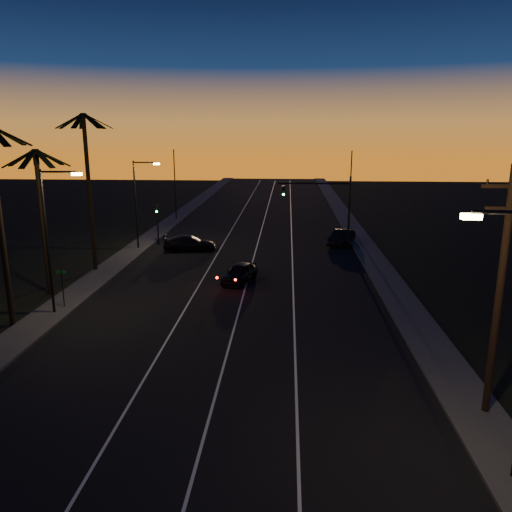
# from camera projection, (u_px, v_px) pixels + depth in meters

# --- Properties ---
(road) EXTENTS (20.00, 170.00, 0.01)m
(road) POSITION_uv_depth(u_px,v_px,m) (243.00, 273.00, 40.28)
(road) COLOR black
(road) RESTS_ON ground
(sidewalk_left) EXTENTS (2.40, 170.00, 0.16)m
(sidewalk_left) POSITION_uv_depth(u_px,v_px,m) (108.00, 270.00, 40.95)
(sidewalk_left) COLOR #343432
(sidewalk_left) RESTS_ON ground
(sidewalk_right) EXTENTS (2.40, 170.00, 0.16)m
(sidewalk_right) POSITION_uv_depth(u_px,v_px,m) (384.00, 275.00, 39.58)
(sidewalk_right) COLOR #343432
(sidewalk_right) RESTS_ON ground
(lane_stripe_left) EXTENTS (0.12, 160.00, 0.01)m
(lane_stripe_left) POSITION_uv_depth(u_px,v_px,m) (206.00, 273.00, 40.47)
(lane_stripe_left) COLOR silver
(lane_stripe_left) RESTS_ON road
(lane_stripe_mid) EXTENTS (0.12, 160.00, 0.01)m
(lane_stripe_mid) POSITION_uv_depth(u_px,v_px,m) (249.00, 273.00, 40.25)
(lane_stripe_mid) COLOR silver
(lane_stripe_mid) RESTS_ON road
(lane_stripe_right) EXTENTS (0.12, 160.00, 0.01)m
(lane_stripe_right) POSITION_uv_depth(u_px,v_px,m) (293.00, 274.00, 40.04)
(lane_stripe_right) COLOR silver
(lane_stripe_right) RESTS_ON road
(palm_mid) EXTENTS (4.25, 4.16, 10.03)m
(palm_mid) POSITION_uv_depth(u_px,v_px,m) (41.00, 206.00, 33.78)
(palm_mid) COLOR black
(palm_mid) RESTS_ON ground
(palm_far) EXTENTS (4.25, 4.16, 12.53)m
(palm_far) POSITION_uv_depth(u_px,v_px,m) (88.00, 178.00, 39.20)
(palm_far) COLOR black
(palm_far) RESTS_ON ground
(streetlight_left_near) EXTENTS (2.55, 0.26, 9.00)m
(streetlight_left_near) POSITION_uv_depth(u_px,v_px,m) (51.00, 231.00, 29.97)
(streetlight_left_near) COLOR black
(streetlight_left_near) RESTS_ON ground
(streetlight_left_far) EXTENTS (2.55, 0.26, 8.50)m
(streetlight_left_far) POSITION_uv_depth(u_px,v_px,m) (139.00, 197.00, 47.47)
(streetlight_left_far) COLOR black
(streetlight_left_far) RESTS_ON ground
(street_sign) EXTENTS (0.70, 0.06, 2.60)m
(street_sign) POSITION_uv_depth(u_px,v_px,m) (62.00, 284.00, 31.83)
(street_sign) COLOR black
(street_sign) RESTS_ON ground
(utility_pole) EXTENTS (2.20, 0.28, 10.00)m
(utility_pole) POSITION_uv_depth(u_px,v_px,m) (500.00, 289.00, 18.92)
(utility_pole) COLOR black
(utility_pole) RESTS_ON ground
(signal_mast) EXTENTS (7.10, 0.41, 7.00)m
(signal_mast) POSITION_uv_depth(u_px,v_px,m) (325.00, 199.00, 48.37)
(signal_mast) COLOR black
(signal_mast) RESTS_ON ground
(signal_post) EXTENTS (0.28, 0.37, 4.20)m
(signal_post) POSITION_uv_depth(u_px,v_px,m) (157.00, 217.00, 49.84)
(signal_post) COLOR black
(signal_post) RESTS_ON ground
(far_pole_left) EXTENTS (0.14, 0.14, 9.00)m
(far_pole_left) POSITION_uv_depth(u_px,v_px,m) (175.00, 185.00, 64.09)
(far_pole_left) COLOR black
(far_pole_left) RESTS_ON ground
(far_pole_right) EXTENTS (0.14, 0.14, 9.00)m
(far_pole_right) POSITION_uv_depth(u_px,v_px,m) (350.00, 189.00, 59.83)
(far_pole_right) COLOR black
(far_pole_right) RESTS_ON ground
(lead_car) EXTENTS (2.95, 4.97, 1.44)m
(lead_car) POSITION_uv_depth(u_px,v_px,m) (240.00, 273.00, 37.81)
(lead_car) COLOR black
(lead_car) RESTS_ON road
(right_car) EXTENTS (3.31, 4.76, 1.49)m
(right_car) POSITION_uv_depth(u_px,v_px,m) (341.00, 237.00, 50.47)
(right_car) COLOR black
(right_car) RESTS_ON road
(cross_car) EXTENTS (5.29, 2.78, 1.46)m
(cross_car) POSITION_uv_depth(u_px,v_px,m) (189.00, 243.00, 47.87)
(cross_car) COLOR black
(cross_car) RESTS_ON road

